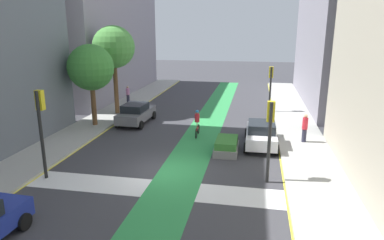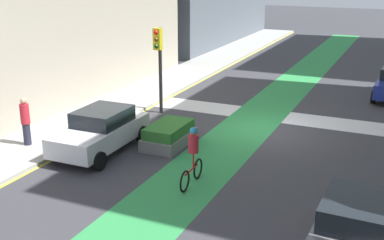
% 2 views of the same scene
% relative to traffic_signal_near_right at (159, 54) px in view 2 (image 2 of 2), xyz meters
% --- Properties ---
extents(ground_plane, '(120.00, 120.00, 0.00)m').
position_rel_traffic_signal_near_right_xyz_m(ground_plane, '(-5.16, 0.22, -2.75)').
color(ground_plane, '#38383D').
extents(bike_lane_paint, '(2.40, 60.00, 0.01)m').
position_rel_traffic_signal_near_right_xyz_m(bike_lane_paint, '(-4.27, 0.22, -2.75)').
color(bike_lane_paint, '#2D8C47').
rests_on(bike_lane_paint, ground_plane).
extents(crosswalk_band, '(12.00, 1.80, 0.01)m').
position_rel_traffic_signal_near_right_xyz_m(crosswalk_band, '(-5.16, -1.78, -2.75)').
color(crosswalk_band, silver).
rests_on(crosswalk_band, ground_plane).
extents(sidewalk_right, '(3.00, 60.00, 0.15)m').
position_rel_traffic_signal_near_right_xyz_m(sidewalk_right, '(2.34, 0.22, -2.68)').
color(sidewalk_right, '#9E9E99').
rests_on(sidewalk_right, ground_plane).
extents(curb_stripe_right, '(0.16, 60.00, 0.01)m').
position_rel_traffic_signal_near_right_xyz_m(curb_stripe_right, '(0.84, 0.22, -2.75)').
color(curb_stripe_right, yellow).
rests_on(curb_stripe_right, ground_plane).
extents(traffic_signal_near_right, '(0.35, 0.52, 3.91)m').
position_rel_traffic_signal_near_right_xyz_m(traffic_signal_near_right, '(0.00, 0.00, 0.00)').
color(traffic_signal_near_right, black).
rests_on(traffic_signal_near_right, ground_plane).
extents(car_grey_left_far, '(2.12, 4.25, 1.57)m').
position_rel_traffic_signal_near_right_xyz_m(car_grey_left_far, '(-9.68, 8.66, -1.95)').
color(car_grey_left_far, slate).
rests_on(car_grey_left_far, ground_plane).
extents(car_white_right_far, '(2.06, 4.22, 1.57)m').
position_rel_traffic_signal_near_right_xyz_m(car_white_right_far, '(-0.28, 5.09, -1.95)').
color(car_white_right_far, silver).
rests_on(car_white_right_far, ground_plane).
extents(cyclist_in_lane, '(0.32, 1.73, 1.86)m').
position_rel_traffic_signal_near_right_xyz_m(cyclist_in_lane, '(-4.50, 6.29, -1.78)').
color(cyclist_in_lane, black).
rests_on(cyclist_in_lane, ground_plane).
extents(pedestrian_sidewalk_right_a, '(0.34, 0.34, 1.81)m').
position_rel_traffic_signal_near_right_xyz_m(pedestrian_sidewalk_right_a, '(2.40, 6.01, -1.67)').
color(pedestrian_sidewalk_right_a, '#262638').
rests_on(pedestrian_sidewalk_right_a, sidewalk_right).
extents(median_planter, '(1.35, 2.32, 0.85)m').
position_rel_traffic_signal_near_right_xyz_m(median_planter, '(-2.27, 3.54, -2.35)').
color(median_planter, slate).
rests_on(median_planter, ground_plane).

